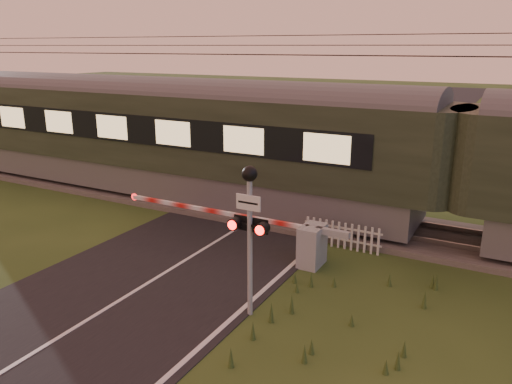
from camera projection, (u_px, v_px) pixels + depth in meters
The scene contains 8 objects.
ground at pixel (146, 285), 12.55m from camera, with size 160.00×160.00×0.00m, color #293D17.
road at pixel (141, 288), 12.34m from camera, with size 6.00×140.00×0.03m.
track_bed at pixel (265, 210), 18.02m from camera, with size 140.00×3.40×0.39m.
overhead_wires at pixel (266, 48), 16.43m from camera, with size 120.00×0.62×0.62m.
train at pixel (458, 165), 14.47m from camera, with size 46.43×3.20×4.34m.
boom_gate at pixel (300, 241), 13.68m from camera, with size 7.39×0.88×1.16m.
crossing_signal at pixel (250, 215), 10.52m from camera, with size 0.87×0.36×3.41m.
picket_fence at pixel (342, 235), 14.71m from camera, with size 2.38×0.07×0.81m.
Camera 1 is at (7.84, -8.70, 5.78)m, focal length 35.00 mm.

